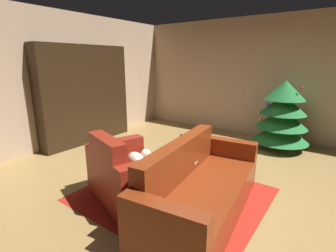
% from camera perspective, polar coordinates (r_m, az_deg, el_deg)
% --- Properties ---
extents(ground_plane, '(7.58, 7.58, 0.00)m').
position_cam_1_polar(ground_plane, '(3.60, 7.24, -13.72)').
color(ground_plane, olive).
extents(wall_back, '(6.44, 0.06, 2.64)m').
position_cam_1_polar(wall_back, '(5.97, 21.87, 10.03)').
color(wall_back, tan).
rests_on(wall_back, ground).
extents(wall_left, '(0.06, 6.01, 2.64)m').
position_cam_1_polar(wall_left, '(5.46, -23.40, 9.53)').
color(wall_left, tan).
rests_on(wall_left, ground).
extents(area_rug, '(2.21, 1.96, 0.01)m').
position_cam_1_polar(area_rug, '(3.40, 1.16, -15.32)').
color(area_rug, '#A22117').
rests_on(area_rug, ground).
extents(bookshelf_unit, '(0.32, 2.03, 2.01)m').
position_cam_1_polar(bookshelf_unit, '(5.57, -17.29, 6.89)').
color(bookshelf_unit, black).
rests_on(bookshelf_unit, ground).
extents(armchair_red, '(1.23, 1.06, 0.87)m').
position_cam_1_polar(armchair_red, '(3.19, -8.82, -11.38)').
color(armchair_red, maroon).
rests_on(armchair_red, ground).
extents(couch_red, '(1.04, 2.11, 0.82)m').
position_cam_1_polar(couch_red, '(2.96, 7.25, -14.20)').
color(couch_red, maroon).
rests_on(couch_red, ground).
extents(coffee_table, '(0.66, 0.66, 0.48)m').
position_cam_1_polar(coffee_table, '(3.33, 1.23, -7.93)').
color(coffee_table, black).
rests_on(coffee_table, ground).
extents(book_stack_on_table, '(0.24, 0.21, 0.07)m').
position_cam_1_polar(book_stack_on_table, '(3.29, 2.39, -6.59)').
color(book_stack_on_table, '#478749').
rests_on(book_stack_on_table, coffee_table).
extents(bottle_on_table, '(0.07, 0.07, 0.27)m').
position_cam_1_polar(bottle_on_table, '(3.41, 2.93, -4.49)').
color(bottle_on_table, '#126220').
rests_on(bottle_on_table, coffee_table).
extents(decorated_tree, '(1.05, 1.05, 1.35)m').
position_cam_1_polar(decorated_tree, '(5.31, 24.66, 2.23)').
color(decorated_tree, brown).
rests_on(decorated_tree, ground).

